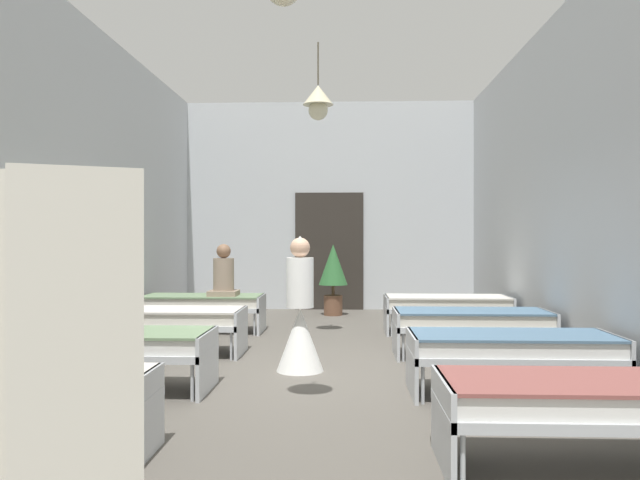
{
  "coord_description": "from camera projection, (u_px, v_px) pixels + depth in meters",
  "views": [
    {
      "loc": [
        0.35,
        -6.87,
        1.46
      ],
      "look_at": [
        0.0,
        1.51,
        1.44
      ],
      "focal_mm": 35.25,
      "sensor_mm": 36.0,
      "label": 1
    }
  ],
  "objects": [
    {
      "name": "bed_left_row_2",
      "position": [
        168.0,
        319.0,
        7.91
      ],
      "size": [
        1.9,
        0.84,
        0.57
      ],
      "color": "#B7BCC1",
      "rests_on": "ground"
    },
    {
      "name": "room_shell",
      "position": [
        319.0,
        187.0,
        8.17
      ],
      "size": [
        6.29,
        12.27,
        4.27
      ],
      "color": "silver",
      "rests_on": "ground"
    },
    {
      "name": "nurse_near_aisle",
      "position": [
        300.0,
        323.0,
        6.91
      ],
      "size": [
        0.52,
        0.52,
        1.49
      ],
      "rotation": [
        0.0,
        0.0,
        1.23
      ],
      "color": "white",
      "rests_on": "ground"
    },
    {
      "name": "potted_plant",
      "position": [
        333.0,
        271.0,
        11.92
      ],
      "size": [
        0.55,
        0.55,
        1.35
      ],
      "color": "brown",
      "rests_on": "ground"
    },
    {
      "name": "bed_left_row_0",
      "position": [
        3.0,
        394.0,
        4.11
      ],
      "size": [
        1.9,
        0.84,
        0.57
      ],
      "color": "#B7BCC1",
      "rests_on": "ground"
    },
    {
      "name": "bed_right_row_1",
      "position": [
        512.0,
        348.0,
        5.85
      ],
      "size": [
        1.9,
        0.84,
        0.57
      ],
      "color": "#B7BCC1",
      "rests_on": "ground"
    },
    {
      "name": "bed_right_row_0",
      "position": [
        591.0,
        401.0,
        3.95
      ],
      "size": [
        1.9,
        0.84,
        0.57
      ],
      "color": "#B7BCC1",
      "rests_on": "ground"
    },
    {
      "name": "bed_left_row_1",
      "position": [
        112.0,
        345.0,
        6.01
      ],
      "size": [
        1.9,
        0.84,
        0.57
      ],
      "color": "#B7BCC1",
      "rests_on": "ground"
    },
    {
      "name": "bed_left_row_3",
      "position": [
        202.0,
        304.0,
        9.81
      ],
      "size": [
        1.9,
        0.84,
        0.57
      ],
      "color": "#B7BCC1",
      "rests_on": "ground"
    },
    {
      "name": "ground_plane",
      "position": [
        314.0,
        376.0,
        6.88
      ],
      "size": [
        6.49,
        12.67,
        0.1
      ],
      "primitive_type": "cube",
      "color": "#59544C"
    },
    {
      "name": "patient_seated_secondary",
      "position": [
        55.0,
        329.0,
        4.1
      ],
      "size": [
        0.44,
        0.44,
        0.8
      ],
      "color": "gray",
      "rests_on": "bed_left_row_0"
    },
    {
      "name": "bed_right_row_2",
      "position": [
        471.0,
        321.0,
        7.75
      ],
      "size": [
        1.9,
        0.84,
        0.57
      ],
      "color": "#B7BCC1",
      "rests_on": "ground"
    },
    {
      "name": "bed_right_row_3",
      "position": [
        447.0,
        305.0,
        9.65
      ],
      "size": [
        1.9,
        0.84,
        0.57
      ],
      "color": "#B7BCC1",
      "rests_on": "ground"
    },
    {
      "name": "patient_seated_primary",
      "position": [
        224.0,
        277.0,
        9.71
      ],
      "size": [
        0.44,
        0.44,
        0.8
      ],
      "color": "gray",
      "rests_on": "bed_left_row_3"
    }
  ]
}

